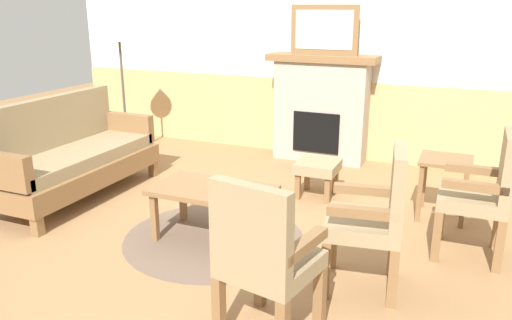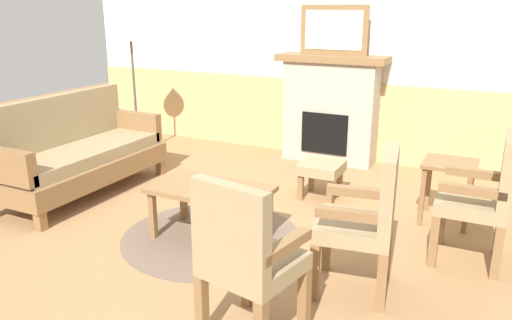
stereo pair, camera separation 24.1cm
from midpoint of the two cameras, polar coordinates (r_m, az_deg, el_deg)
ground_plane at (r=4.30m, az=-3.48°, el=-8.30°), size 14.00×14.00×0.00m
wall_back at (r=6.33m, az=7.10°, el=12.15°), size 7.20×0.14×2.70m
fireplace at (r=6.19m, az=6.22°, el=5.91°), size 1.30×0.44×1.28m
framed_picture at (r=6.08m, az=6.50°, el=14.32°), size 0.80×0.04×0.56m
couch at (r=5.34m, az=-21.15°, el=0.20°), size 0.70×1.80×0.98m
coffee_table at (r=4.10m, az=-6.53°, el=-3.86°), size 0.96×0.56×0.44m
round_rug at (r=4.25m, az=-6.36°, el=-8.69°), size 1.48×1.48×0.01m
book_on_table at (r=4.02m, az=-5.45°, el=-3.18°), size 0.23×0.20×0.03m
footstool at (r=5.03m, az=5.56°, el=-1.03°), size 0.40×0.40×0.36m
armchair_near_fireplace at (r=3.38m, az=11.24°, el=-5.91°), size 0.55×0.55×0.98m
armchair_by_window_left at (r=4.05m, az=22.72°, el=-3.08°), size 0.48×0.48×0.98m
armchair_front_left at (r=2.81m, az=-1.65°, el=-10.58°), size 0.56×0.56×0.98m
side_table at (r=4.73m, az=19.11°, el=-1.20°), size 0.44×0.44×0.55m
floor_lamp_by_couch at (r=6.43m, az=-16.18°, el=12.94°), size 0.36×0.36×1.68m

